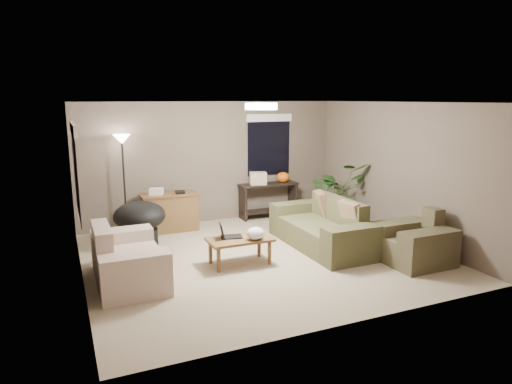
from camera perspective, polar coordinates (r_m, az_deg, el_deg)
name	(u,v)px	position (r m, az deg, el deg)	size (l,w,h in m)	color
room_shell	(261,182)	(7.28, 0.63, 1.25)	(5.50, 5.50, 5.50)	tan
main_sofa	(323,230)	(8.11, 8.32, -4.72)	(0.95, 2.20, 0.85)	#4E4C2E
throw_pillows	(336,209)	(8.16, 9.92, -2.10)	(0.35, 1.38, 0.47)	#8C7251
loveseat	(126,261)	(6.77, -15.90, -8.35)	(0.90, 1.60, 0.85)	beige
armchair	(414,244)	(7.68, 19.18, -6.18)	(0.95, 1.00, 0.85)	#4C452D
coffee_table	(240,242)	(7.17, -2.04, -6.26)	(1.00, 0.55, 0.42)	brown
laptop	(227,234)	(7.17, -3.60, -5.27)	(0.40, 0.30, 0.24)	black
plastic_bag	(255,233)	(7.07, -0.08, -5.19)	(0.27, 0.25, 0.19)	white
desk	(170,212)	(9.09, -10.69, -2.47)	(1.10, 0.50, 0.75)	brown
desk_papers	(161,192)	(8.95, -11.75, 0.05)	(0.71, 0.31, 0.12)	silver
console_table	(268,198)	(9.95, 1.57, -0.70)	(1.30, 0.40, 0.75)	black
pumpkin	(283,177)	(10.02, 3.39, 1.86)	(0.28, 0.28, 0.23)	orange
cardboard_box	(258,178)	(9.76, 0.25, 1.72)	(0.35, 0.26, 0.26)	beige
papasan_chair	(140,220)	(8.25, -14.32, -3.45)	(1.19, 1.19, 0.80)	black
floor_lamp	(122,151)	(8.84, -16.35, 4.91)	(0.32, 0.32, 1.91)	black
ceiling_fixture	(261,106)	(7.16, 0.65, 10.66)	(0.50, 0.50, 0.10)	white
houseplant	(336,200)	(9.52, 9.99, -1.00)	(1.17, 1.31, 1.02)	#2D5923
cat_scratching_post	(346,218)	(9.30, 11.15, -3.21)	(0.32, 0.32, 0.50)	tan
window_left	(74,155)	(6.88, -21.74, 4.32)	(0.05, 1.56, 1.33)	black
window_back	(269,135)	(9.98, 1.64, 7.18)	(1.06, 0.05, 1.33)	black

